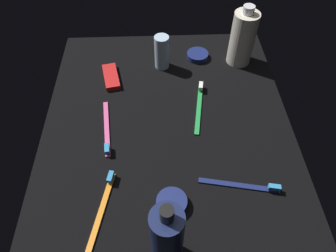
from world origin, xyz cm
name	(u,v)px	position (x,y,z in cm)	size (l,w,h in cm)	color
ground_plane	(168,135)	(0.00, 0.00, -0.60)	(84.00, 64.00, 1.20)	black
lotion_bottle	(167,238)	(29.62, -1.37, 9.04)	(5.72, 5.72, 20.40)	#151E47
bodywash_bottle	(243,38)	(-27.89, 22.90, 8.30)	(7.22, 7.22, 18.32)	silver
deodorant_stick	(162,52)	(-26.30, -0.76, 5.19)	(4.28, 4.28, 10.38)	silver
toothbrush_pink	(107,130)	(-1.15, -15.52, 0.61)	(18.02, 3.30, 2.10)	#E55999
toothbrush_green	(199,105)	(-9.08, 8.84, 0.61)	(17.95, 4.16, 2.10)	green
toothbrush_orange	(103,205)	(19.12, -14.65, 0.61)	(17.87, 4.83, 2.10)	orange
toothbrush_navy	(244,185)	(15.71, 16.26, 0.61)	(4.62, 17.90, 2.10)	navy
snack_bar_red	(111,77)	(-21.09, -15.86, 0.75)	(10.40, 4.00, 1.50)	red
cream_tin_left	(173,203)	(19.38, 0.37, 1.01)	(6.60, 6.60, 2.02)	navy
cream_tin_right	(198,55)	(-29.95, 10.49, 0.82)	(6.69, 6.69, 1.65)	navy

